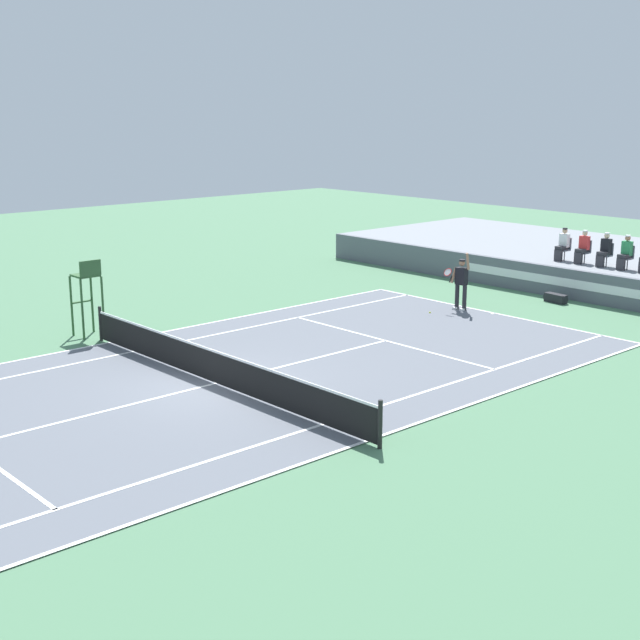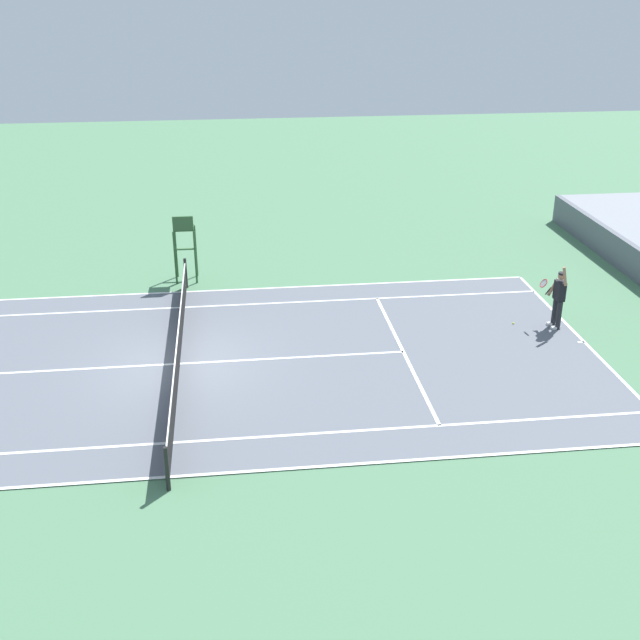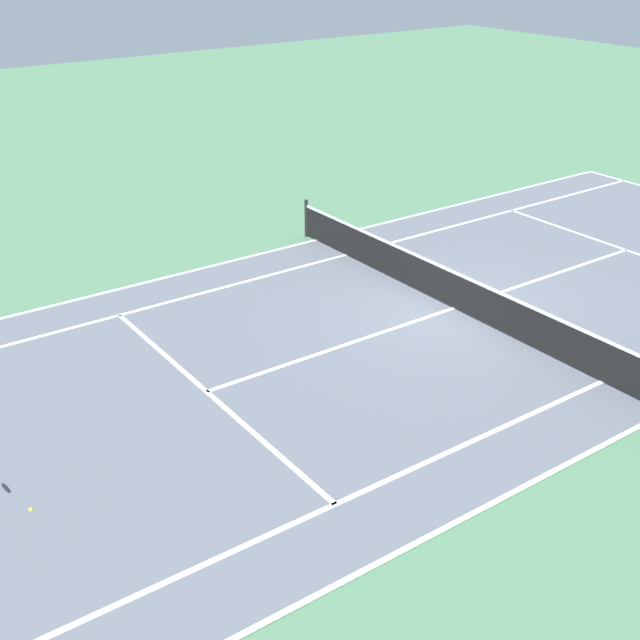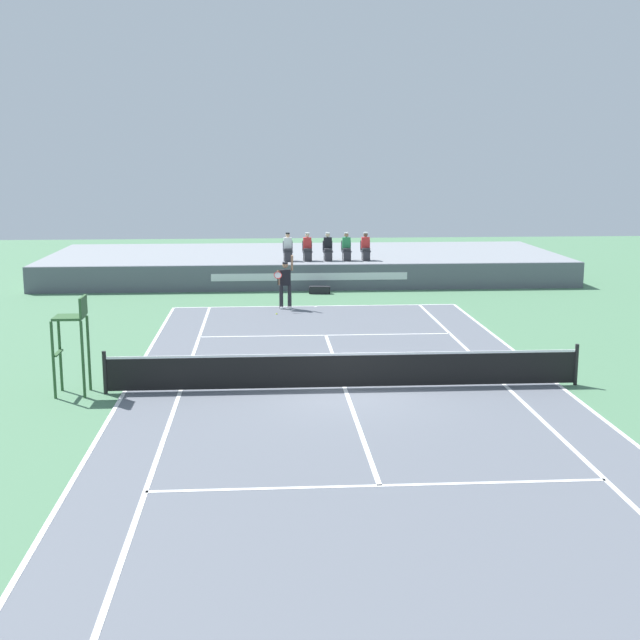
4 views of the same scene
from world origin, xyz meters
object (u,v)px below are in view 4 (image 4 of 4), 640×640
object	(u,v)px
spectator_seated_4	(366,247)
umpire_chair	(73,332)
spectator_seated_2	(328,247)
tennis_ball	(277,314)
spectator_seated_1	(307,247)
spectator_seated_3	(347,247)
equipment_bag	(320,290)
spectator_seated_0	(288,247)
tennis_player	(285,283)

from	to	relation	value
spectator_seated_4	umpire_chair	size ratio (longest dim) A/B	0.52
spectator_seated_2	tennis_ball	world-z (taller)	spectator_seated_2
spectator_seated_1	spectator_seated_2	xyz separation A→B (m)	(0.92, 0.00, 0.00)
spectator_seated_2	spectator_seated_4	xyz separation A→B (m)	(1.72, 0.00, 0.00)
spectator_seated_2	umpire_chair	distance (m)	18.88
spectator_seated_2	spectator_seated_3	distance (m)	0.85
spectator_seated_4	tennis_ball	bearing A→B (deg)	-120.54
umpire_chair	equipment_bag	size ratio (longest dim) A/B	2.62
tennis_ball	umpire_chair	distance (m)	11.55
spectator_seated_2	spectator_seated_4	size ratio (longest dim) A/B	1.00
spectator_seated_3	equipment_bag	xyz separation A→B (m)	(-1.37, -2.27, -1.59)
spectator_seated_2	equipment_bag	world-z (taller)	spectator_seated_2
tennis_ball	equipment_bag	bearing A→B (deg)	68.14
spectator_seated_0	umpire_chair	xyz separation A→B (m)	(-5.76, -17.30, -0.20)
spectator_seated_1	equipment_bag	world-z (taller)	spectator_seated_1
spectator_seated_1	umpire_chair	bearing A→B (deg)	-110.99
tennis_player	tennis_ball	size ratio (longest dim) A/B	30.63
spectator_seated_0	spectator_seated_1	size ratio (longest dim) A/B	1.00
spectator_seated_0	spectator_seated_4	distance (m)	3.52
spectator_seated_1	spectator_seated_4	bearing A→B (deg)	0.00
spectator_seated_2	spectator_seated_4	world-z (taller)	same
spectator_seated_1	tennis_ball	bearing A→B (deg)	-102.17
spectator_seated_0	umpire_chair	distance (m)	18.23
spectator_seated_0	spectator_seated_1	bearing A→B (deg)	0.00
equipment_bag	umpire_chair	bearing A→B (deg)	-115.09
spectator_seated_2	umpire_chair	bearing A→B (deg)	-113.61
spectator_seated_0	tennis_ball	xyz separation A→B (m)	(-0.64, -7.05, -1.72)
tennis_player	tennis_ball	xyz separation A→B (m)	(-0.35, -1.20, -0.96)
spectator_seated_1	spectator_seated_4	size ratio (longest dim) A/B	1.00
spectator_seated_0	equipment_bag	size ratio (longest dim) A/B	1.36
tennis_player	spectator_seated_4	bearing A→B (deg)	56.98
equipment_bag	spectator_seated_0	bearing A→B (deg)	119.38
spectator_seated_0	spectator_seated_1	xyz separation A→B (m)	(0.88, 0.00, 0.00)
spectator_seated_1	tennis_ball	distance (m)	7.42
spectator_seated_2	tennis_player	world-z (taller)	spectator_seated_2
spectator_seated_4	tennis_ball	xyz separation A→B (m)	(-4.16, -7.05, -1.72)
spectator_seated_3	umpire_chair	world-z (taller)	umpire_chair
spectator_seated_0	spectator_seated_3	distance (m)	2.65
spectator_seated_0	tennis_player	distance (m)	5.91
tennis_player	spectator_seated_1	bearing A→B (deg)	78.74
spectator_seated_2	equipment_bag	size ratio (longest dim) A/B	1.36
spectator_seated_3	tennis_player	size ratio (longest dim) A/B	0.61
spectator_seated_1	spectator_seated_2	world-z (taller)	same
tennis_ball	tennis_player	bearing A→B (deg)	73.52
tennis_player	umpire_chair	world-z (taller)	umpire_chair
spectator_seated_3	tennis_ball	size ratio (longest dim) A/B	18.60
tennis_player	tennis_ball	world-z (taller)	tennis_player
spectator_seated_2	spectator_seated_3	world-z (taller)	same
spectator_seated_4	umpire_chair	distance (m)	19.63
spectator_seated_1	spectator_seated_3	size ratio (longest dim) A/B	1.00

